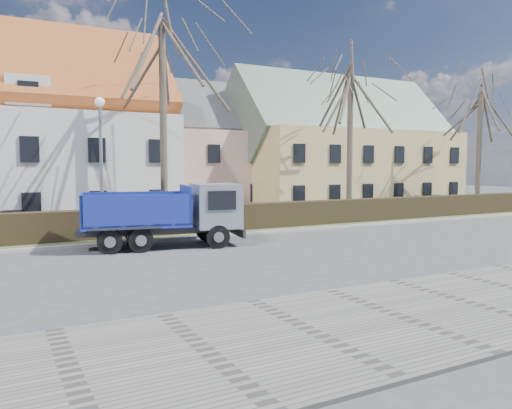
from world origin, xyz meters
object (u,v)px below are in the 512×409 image
dump_truck (157,215)px  parked_car_b (441,202)px  parked_car_a (21,221)px  streetlight (101,167)px  cart_frame (127,237)px

dump_truck → parked_car_b: size_ratio=1.73×
dump_truck → parked_car_a: (-4.67, 6.70, -0.68)m
streetlight → parked_car_a: streetlight is taller
streetlight → cart_frame: size_ratio=8.37×
streetlight → cart_frame: 4.14m
dump_truck → streetlight: 4.58m
parked_car_b → dump_truck: bearing=115.5°
cart_frame → parked_car_a: parked_car_a is taller
parked_car_a → parked_car_b: (28.60, 0.22, -0.09)m
dump_truck → parked_car_b: dump_truck is taller
dump_truck → parked_car_b: (23.93, 6.92, -0.76)m
streetlight → parked_car_a: 5.02m
streetlight → parked_car_a: (-3.28, 2.78, -2.59)m
parked_car_a → streetlight: bearing=-117.0°
parked_car_a → cart_frame: bearing=-134.0°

